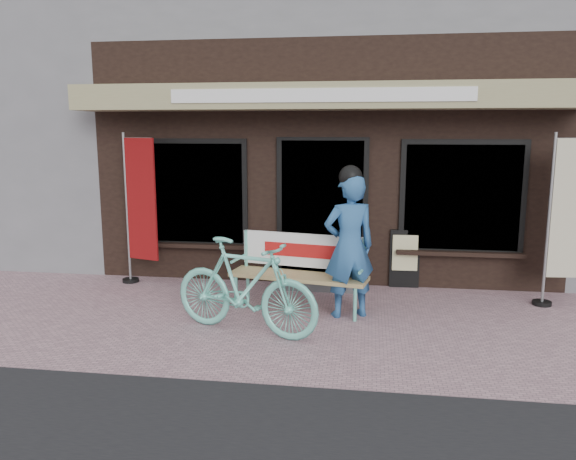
% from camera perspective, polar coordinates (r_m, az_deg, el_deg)
% --- Properties ---
extents(ground, '(70.00, 70.00, 0.00)m').
position_cam_1_polar(ground, '(6.69, 1.90, -10.03)').
color(ground, '#B08690').
rests_on(ground, ground).
extents(storefront, '(7.00, 6.77, 6.00)m').
position_cam_1_polar(storefront, '(11.24, 4.91, 13.65)').
color(storefront, black).
rests_on(storefront, ground).
extents(bench, '(1.84, 0.78, 0.97)m').
position_cam_1_polar(bench, '(7.30, 1.29, -3.62)').
color(bench, '#6CD4BF').
rests_on(bench, ground).
extents(person, '(0.76, 0.63, 1.89)m').
position_cam_1_polar(person, '(6.94, 6.24, -1.36)').
color(person, '#2B5C94').
rests_on(person, ground).
extents(bicycle, '(1.90, 1.06, 1.10)m').
position_cam_1_polar(bicycle, '(6.43, -4.40, -5.74)').
color(bicycle, '#6CD4BF').
rests_on(bicycle, ground).
extents(nobori_red, '(0.67, 0.32, 2.27)m').
position_cam_1_polar(nobori_red, '(8.61, -14.89, 2.24)').
color(nobori_red, gray).
rests_on(nobori_red, ground).
extents(nobori_cream, '(0.67, 0.27, 2.28)m').
position_cam_1_polar(nobori_cream, '(8.12, 26.49, 1.07)').
color(nobori_cream, gray).
rests_on(nobori_cream, ground).
extents(menu_stand, '(0.43, 0.11, 0.86)m').
position_cam_1_polar(menu_stand, '(8.45, 11.75, -2.79)').
color(menu_stand, black).
rests_on(menu_stand, ground).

